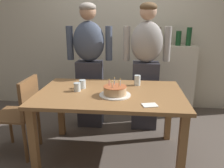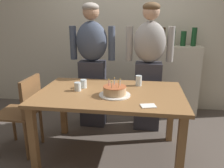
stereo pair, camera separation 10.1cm
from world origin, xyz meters
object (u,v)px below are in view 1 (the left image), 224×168
Objects in this scene: water_glass_far at (137,80)px; dining_chair at (22,110)px; water_glass_side at (77,87)px; person_woman_cardigan at (146,66)px; birthday_cake at (115,91)px; napkin_stack at (150,105)px; water_glass_near at (83,84)px; person_man_bearded at (89,65)px.

water_glass_far is 0.13× the size of dining_chair.
person_woman_cardigan reaches higher than water_glass_side.
birthday_cake reaches higher than dining_chair.
napkin_stack is 1.07m from person_woman_cardigan.
water_glass_near is at bearing 147.71° from napkin_stack.
person_man_bearded is (-0.64, 0.45, 0.08)m from water_glass_far.
person_woman_cardigan reaches higher than dining_chair.
napkin_stack is at bearing -24.56° from water_glass_side.
water_glass_far is 1.31m from dining_chair.
napkin_stack is (0.70, -0.44, -0.04)m from water_glass_near.
water_glass_far is at bearing 104.40° from dining_chair.
dining_chair is (-1.01, 0.05, -0.27)m from birthday_cake.
napkin_stack is at bearing -36.15° from birthday_cake.
birthday_cake reaches higher than water_glass_far.
birthday_cake is 0.19× the size of person_woman_cardigan.
water_glass_near is 0.06× the size of person_woman_cardigan.
dining_chair is (-1.24, -0.32, -0.28)m from water_glass_far.
person_man_bearded reaches higher than birthday_cake.
person_woman_cardigan is (0.71, 0.62, 0.09)m from water_glass_near.
dining_chair is at bearing -176.01° from water_glass_side.
water_glass_far is 0.07× the size of person_man_bearded.
person_man_bearded is 1.90× the size of dining_chair.
person_man_bearded reaches higher than dining_chair.
birthday_cake is at bearing -28.59° from water_glass_near.
water_glass_side is 0.69× the size of napkin_stack.
water_glass_far reaches higher than water_glass_near.
water_glass_far is 0.47m from person_woman_cardigan.
water_glass_near is at bearing 72.52° from water_glass_side.
water_glass_far is at bearing 23.66° from water_glass_side.
birthday_cake is at bearing 87.00° from dining_chair.
water_glass_far is (0.22, 0.37, 0.01)m from birthday_cake.
birthday_cake is at bearing 143.85° from napkin_stack.
person_man_bearded reaches higher than water_glass_near.
water_glass_far reaches higher than water_glass_side.
water_glass_far is at bearing 15.83° from water_glass_near.
birthday_cake is 0.19× the size of person_man_bearded.
water_glass_far is 0.90× the size of napkin_stack.
dining_chair is (-0.60, -0.77, -0.36)m from person_man_bearded.
birthday_cake is at bearing 116.66° from person_man_bearded.
napkin_stack is 0.08× the size of person_man_bearded.
birthday_cake is 0.42m from water_glass_near.
water_glass_side is 0.67m from dining_chair.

